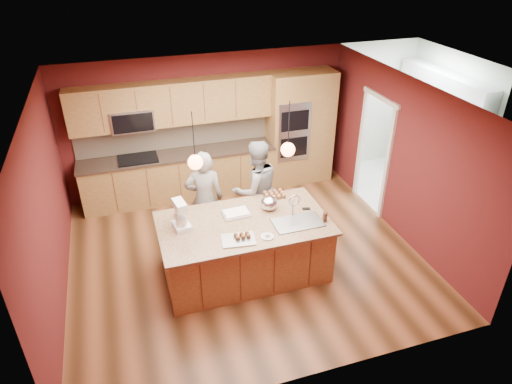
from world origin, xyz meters
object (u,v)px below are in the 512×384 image
object	(u,v)px
person_left	(205,199)
island	(245,247)
mixing_bowl	(269,203)
stand_mixer	(181,216)
person_right	(256,190)

from	to	relation	value
person_left	island	bearing A→B (deg)	122.31
person_left	mixing_bowl	distance (m)	1.13
island	mixing_bowl	world-z (taller)	island
mixing_bowl	person_left	bearing A→B (deg)	139.99
island	person_left	bearing A→B (deg)	112.93
island	person_left	distance (m)	1.10
person_left	mixing_bowl	size ratio (longest dim) A/B	6.42
person_left	stand_mixer	world-z (taller)	person_left
person_right	stand_mixer	world-z (taller)	person_right
island	person_left	world-z (taller)	person_left
island	person_right	distance (m)	1.14
stand_mixer	mixing_bowl	size ratio (longest dim) A/B	1.61
island	mixing_bowl	bearing A→B (deg)	27.40
stand_mixer	mixing_bowl	xyz separation A→B (m)	(1.36, 0.07, -0.08)
island	person_left	size ratio (longest dim) A/B	1.48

